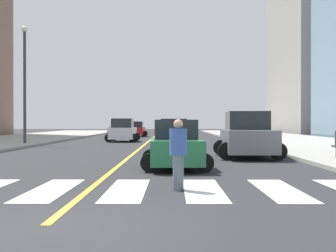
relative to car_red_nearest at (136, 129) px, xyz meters
name	(u,v)px	position (x,y,z in m)	size (l,w,h in m)	color
ground_plane	(45,226)	(2.03, -47.24, -0.79)	(220.00, 220.00, 0.00)	#28282B
crosswalk_paint	(89,190)	(2.03, -43.24, -0.79)	(13.50, 4.00, 0.01)	silver
lane_divider_paint	(152,139)	(2.03, -7.24, -0.79)	(0.16, 80.00, 0.01)	yellow
car_red_nearest	(136,129)	(0.00, 0.00, 0.00)	(2.40, 3.82, 1.70)	red
car_blue_second	(173,135)	(4.07, -24.93, 0.06)	(2.66, 4.15, 1.82)	#2D479E
car_green_third	(176,146)	(4.11, -37.96, 0.00)	(2.45, 3.84, 1.69)	#236B42
car_yellow_fourth	(118,128)	(-3.12, 9.23, 0.02)	(2.56, 3.98, 1.74)	gold
car_white_fifth	(123,131)	(-0.07, -14.49, 0.10)	(2.70, 4.30, 1.91)	silver
car_gray_sixth	(247,136)	(7.42, -32.63, 0.19)	(2.99, 4.73, 2.10)	slate
pedestrian_crossing	(178,151)	(4.14, -43.26, 0.13)	(0.42, 0.42, 1.68)	slate
street_lamp	(25,75)	(-6.30, -20.79, 4.13)	(0.44, 0.44, 8.19)	#38383D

